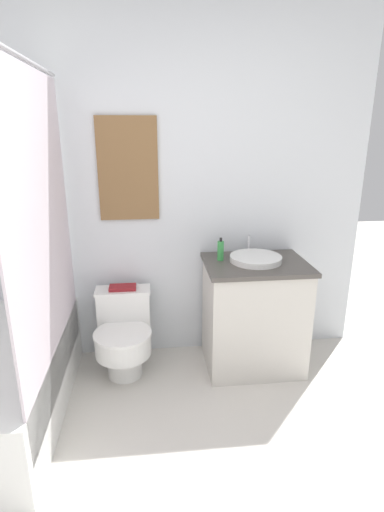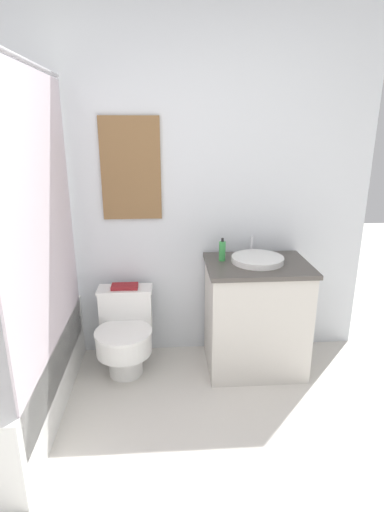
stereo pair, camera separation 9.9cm
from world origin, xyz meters
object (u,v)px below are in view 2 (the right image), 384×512
object	(u,v)px
book_on_tank	(125,286)
sink	(257,259)
toilet	(125,332)
soap_bottle	(222,251)

from	to	relation	value
book_on_tank	sink	bearing A→B (deg)	-7.86
toilet	book_on_tank	bearing A→B (deg)	90.00
soap_bottle	book_on_tank	world-z (taller)	soap_bottle
toilet	soap_bottle	bearing A→B (deg)	5.09
toilet	sink	xyz separation A→B (m)	(0.92, 0.01, 0.52)
toilet	sink	distance (m)	1.06
soap_bottle	toilet	bearing A→B (deg)	-174.91
soap_bottle	book_on_tank	bearing A→B (deg)	173.71
soap_bottle	book_on_tank	size ratio (longest dim) A/B	0.85
sink	book_on_tank	bearing A→B (deg)	172.14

